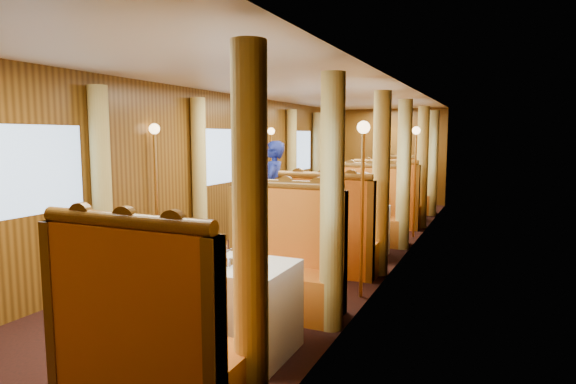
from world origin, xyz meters
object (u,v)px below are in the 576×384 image
Objects in this scene: fruit_plate at (252,268)px; rose_vase_mid at (348,194)px; tea_tray at (215,263)px; teapot_right at (216,259)px; banquette_near_aft at (280,270)px; teapot_back at (222,252)px; table_far at (397,202)px; rose_vase_far at (397,176)px; banquette_mid_fwd at (328,241)px; teapot_left at (199,256)px; steward at (273,191)px; passenger at (364,200)px; banquette_mid_aft at (367,217)px; banquette_near_fwd at (147,350)px; banquette_far_fwd at (386,206)px; table_mid at (350,231)px; banquette_far_aft at (405,194)px; table_near at (229,307)px.

rose_vase_mid is (-0.32, 3.63, 0.16)m from fruit_plate.
tea_tray is 0.12m from teapot_right.
banquette_near_aft is 7.59× the size of teapot_back.
tea_tray is 0.37m from fruit_plate.
rose_vase_far reaches higher than table_far.
banquette_mid_fwd is at bearing -90.00° from table_far.
steward is at bearing 100.81° from teapot_left.
teapot_right is (-0.02, -1.16, 0.39)m from banquette_near_aft.
rose_vase_mid is 0.21× the size of steward.
teapot_right is 0.21× the size of passenger.
tea_tray reaches higher than table_far.
banquette_mid_aft is 0.40m from passenger.
banquette_near_fwd is 3.72× the size of rose_vase_far.
rose_vase_mid is at bearing 54.06° from steward.
teapot_right is at bearing -51.62° from tea_tray.
teapot_back is (-0.09, -6.96, 0.45)m from table_far.
banquette_near_fwd is at bearing -89.95° from rose_vase_far.
banquette_near_aft is 1.28× the size of table_far.
banquette_far_fwd is 5.95m from teapot_back.
banquette_mid_aft reaches higher than teapot_right.
passenger is (0.04, 0.77, -0.19)m from rose_vase_mid.
banquette_near_aft is (0.00, 2.03, 0.00)m from banquette_near_fwd.
table_mid is at bearing 88.61° from tea_tray.
banquette_near_fwd is at bearing -84.78° from tea_tray.
table_far is (0.00, 4.51, -0.05)m from banquette_mid_fwd.
banquette_mid_aft is 4.59m from tea_tray.
banquette_mid_aft reaches higher than table_mid.
banquette_mid_fwd and banquette_far_fwd have the same top height.
rose_vase_far is (-0.29, 7.10, 0.16)m from fruit_plate.
banquette_far_aft is 4.26m from steward.
teapot_right is (0.06, -0.08, 0.06)m from tea_tray.
teapot_back is (-0.09, 1.06, 0.40)m from banquette_near_fwd.
banquette_mid_aft is (0.00, 5.53, 0.00)m from banquette_near_fwd.
table_far is at bearing 90.00° from table_mid.
banquette_mid_fwd is 2.03m from banquette_mid_aft.
banquette_mid_aft is (0.00, 2.03, 0.00)m from banquette_mid_fwd.
table_far is at bearing 90.00° from banquette_far_fwd.
teapot_back is at bearing 154.15° from table_near.
fruit_plate is at bearing -87.68° from rose_vase_far.
table_near is 1.38× the size of passenger.
banquette_mid_aft is 1.28× the size of table_far.
steward is (-1.82, 4.18, 0.08)m from fruit_plate.
banquette_mid_aft is 4.65m from fruit_plate.
table_far is at bearing 89.30° from tea_tray.
banquette_near_aft is 3.72× the size of rose_vase_far.
teapot_left is at bearing -91.51° from table_far.
banquette_near_aft is at bearing 11.05° from steward.
banquette_near_aft is 3.94× the size of tea_tray.
tea_tray is at bearing 172.43° from fruit_plate.
banquette_far_aft is 8.09m from tea_tray.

